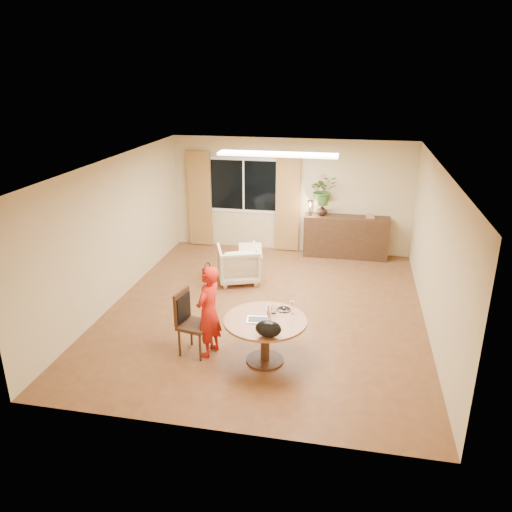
{
  "coord_description": "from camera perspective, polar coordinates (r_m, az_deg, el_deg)",
  "views": [
    {
      "loc": [
        1.4,
        -7.89,
        4.03
      ],
      "look_at": [
        -0.13,
        -0.2,
        1.08
      ],
      "focal_mm": 35.0,
      "sensor_mm": 36.0,
      "label": 1
    }
  ],
  "objects": [
    {
      "name": "wall_right",
      "position": [
        8.45,
        19.78,
        0.51
      ],
      "size": [
        0.0,
        6.5,
        6.5
      ],
      "primitive_type": "plane",
      "rotation": [
        1.57,
        0.0,
        -1.57
      ],
      "color": "beige",
      "rests_on": "floor"
    },
    {
      "name": "desk_lamp",
      "position": [
        11.27,
        6.19,
        5.5
      ],
      "size": [
        0.16,
        0.16,
        0.35
      ],
      "primitive_type": null,
      "rotation": [
        0.0,
        0.0,
        -0.14
      ],
      "color": "black",
      "rests_on": "sideboard"
    },
    {
      "name": "throw",
      "position": [
        9.77,
        -0.66,
        1.02
      ],
      "size": [
        0.57,
        0.64,
        0.03
      ],
      "primitive_type": null,
      "rotation": [
        0.0,
        0.0,
        0.23
      ],
      "color": "beige",
      "rests_on": "armchair"
    },
    {
      "name": "ceiling",
      "position": [
        8.13,
        1.17,
        10.48
      ],
      "size": [
        6.5,
        6.5,
        0.0
      ],
      "primitive_type": "plane",
      "rotation": [
        3.14,
        0.0,
        0.0
      ],
      "color": "white",
      "rests_on": "wall_back"
    },
    {
      "name": "ceiling_panel",
      "position": [
        9.31,
        2.49,
        11.54
      ],
      "size": [
        2.2,
        0.35,
        0.05
      ],
      "primitive_type": "cube",
      "color": "white",
      "rests_on": "ceiling"
    },
    {
      "name": "bouquet",
      "position": [
        11.2,
        7.66,
        7.47
      ],
      "size": [
        0.73,
        0.68,
        0.66
      ],
      "primitive_type": "imported",
      "rotation": [
        0.0,
        0.0,
        0.34
      ],
      "color": "#305C22",
      "rests_on": "vase"
    },
    {
      "name": "curtain_right",
      "position": [
        11.5,
        3.65,
        6.04
      ],
      "size": [
        0.55,
        0.08,
        2.25
      ],
      "primitive_type": "cube",
      "color": "brown",
      "rests_on": "wall_back"
    },
    {
      "name": "child",
      "position": [
        7.37,
        -5.45,
        -6.31
      ],
      "size": [
        0.58,
        0.45,
        1.41
      ],
      "primitive_type": "imported",
      "rotation": [
        0.0,
        0.0,
        -1.82
      ],
      "color": "red",
      "rests_on": "floor"
    },
    {
      "name": "dining_chair",
      "position": [
        7.51,
        -7.01,
        -7.67
      ],
      "size": [
        0.55,
        0.52,
        0.99
      ],
      "primitive_type": null,
      "rotation": [
        0.0,
        0.0,
        -0.21
      ],
      "color": "black",
      "rests_on": "floor"
    },
    {
      "name": "armchair",
      "position": [
        9.99,
        -2.04,
        -0.89
      ],
      "size": [
        1.03,
        1.04,
        0.74
      ],
      "primitive_type": "imported",
      "rotation": [
        0.0,
        0.0,
        3.5
      ],
      "color": "beige",
      "rests_on": "floor"
    },
    {
      "name": "handbag",
      "position": [
        6.68,
        1.42,
        -8.32
      ],
      "size": [
        0.39,
        0.28,
        0.24
      ],
      "primitive_type": null,
      "rotation": [
        0.0,
        0.0,
        -0.22
      ],
      "color": "black",
      "rests_on": "dining_table"
    },
    {
      "name": "curtain_left",
      "position": [
        11.95,
        -6.44,
        6.51
      ],
      "size": [
        0.55,
        0.08,
        2.25
      ],
      "primitive_type": "cube",
      "color": "brown",
      "rests_on": "wall_back"
    },
    {
      "name": "window",
      "position": [
        11.67,
        -1.43,
        8.09
      ],
      "size": [
        1.7,
        0.03,
        1.3
      ],
      "color": "white",
      "rests_on": "wall_back"
    },
    {
      "name": "wall_left",
      "position": [
        9.32,
        -15.8,
        2.78
      ],
      "size": [
        0.0,
        6.5,
        6.5
      ],
      "primitive_type": "plane",
      "rotation": [
        1.57,
        0.0,
        1.57
      ],
      "color": "beige",
      "rests_on": "floor"
    },
    {
      "name": "laptop",
      "position": [
        7.09,
        0.23,
        -6.56
      ],
      "size": [
        0.36,
        0.26,
        0.22
      ],
      "primitive_type": null,
      "rotation": [
        0.0,
        0.0,
        0.12
      ],
      "color": "#B7B7BC",
      "rests_on": "dining_table"
    },
    {
      "name": "book_stack",
      "position": [
        11.32,
        12.93,
        4.44
      ],
      "size": [
        0.21,
        0.17,
        0.08
      ],
      "primitive_type": null,
      "rotation": [
        0.0,
        0.0,
        -0.18
      ],
      "color": "#93624A",
      "rests_on": "sideboard"
    },
    {
      "name": "wine_glass",
      "position": [
        7.29,
        4.22,
        -5.88
      ],
      "size": [
        0.08,
        0.08,
        0.2
      ],
      "primitive_type": null,
      "rotation": [
        0.0,
        0.0,
        -0.15
      ],
      "color": "white",
      "rests_on": "dining_table"
    },
    {
      "name": "dining_table",
      "position": [
        7.23,
        1.05,
        -8.28
      ],
      "size": [
        1.2,
        1.2,
        0.68
      ],
      "color": "brown",
      "rests_on": "floor"
    },
    {
      "name": "pot_lid",
      "position": [
        7.42,
        3.2,
        -6.08
      ],
      "size": [
        0.21,
        0.21,
        0.03
      ],
      "primitive_type": null,
      "rotation": [
        0.0,
        0.0,
        0.04
      ],
      "color": "white",
      "rests_on": "dining_table"
    },
    {
      "name": "tumbler",
      "position": [
        7.32,
        2.04,
        -6.16
      ],
      "size": [
        0.09,
        0.09,
        0.11
      ],
      "primitive_type": null,
      "rotation": [
        0.0,
        0.0,
        0.3
      ],
      "color": "white",
      "rests_on": "dining_table"
    },
    {
      "name": "floor",
      "position": [
        8.97,
        1.05,
        -6.11
      ],
      "size": [
        6.5,
        6.5,
        0.0
      ],
      "primitive_type": "plane",
      "color": "brown",
      "rests_on": "ground"
    },
    {
      "name": "wall_back",
      "position": [
        11.55,
        3.97,
        6.89
      ],
      "size": [
        5.5,
        0.0,
        5.5
      ],
      "primitive_type": "plane",
      "rotation": [
        1.57,
        0.0,
        0.0
      ],
      "color": "beige",
      "rests_on": "floor"
    },
    {
      "name": "vase",
      "position": [
        11.31,
        7.52,
        5.23
      ],
      "size": [
        0.24,
        0.24,
        0.25
      ],
      "primitive_type": "imported",
      "rotation": [
        0.0,
        0.0,
        -0.02
      ],
      "color": "black",
      "rests_on": "sideboard"
    },
    {
      "name": "sideboard",
      "position": [
        11.46,
        10.23,
        2.18
      ],
      "size": [
        1.88,
        0.46,
        0.94
      ],
      "primitive_type": "cube",
      "color": "black",
      "rests_on": "floor"
    }
  ]
}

